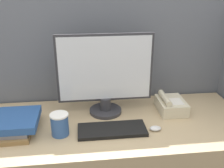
{
  "coord_description": "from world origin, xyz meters",
  "views": [
    {
      "loc": [
        -0.19,
        -0.99,
        1.56
      ],
      "look_at": [
        -0.03,
        0.37,
        1.0
      ],
      "focal_mm": 42.0,
      "sensor_mm": 36.0,
      "label": 1
    }
  ],
  "objects_px": {
    "monitor": "(105,76)",
    "coffee_cup": "(60,124)",
    "keyboard": "(112,130)",
    "mouse": "(155,128)",
    "desk_telephone": "(171,105)",
    "book_stack": "(16,123)"
  },
  "relations": [
    {
      "from": "monitor",
      "to": "coffee_cup",
      "type": "bearing_deg",
      "value": -139.97
    },
    {
      "from": "keyboard",
      "to": "mouse",
      "type": "height_order",
      "value": "mouse"
    },
    {
      "from": "mouse",
      "to": "coffee_cup",
      "type": "bearing_deg",
      "value": 177.48
    },
    {
      "from": "monitor",
      "to": "mouse",
      "type": "distance_m",
      "value": 0.42
    },
    {
      "from": "keyboard",
      "to": "desk_telephone",
      "type": "relative_size",
      "value": 1.8
    },
    {
      "from": "monitor",
      "to": "coffee_cup",
      "type": "relative_size",
      "value": 4.64
    },
    {
      "from": "keyboard",
      "to": "book_stack",
      "type": "relative_size",
      "value": 1.23
    },
    {
      "from": "mouse",
      "to": "desk_telephone",
      "type": "distance_m",
      "value": 0.27
    },
    {
      "from": "coffee_cup",
      "to": "desk_telephone",
      "type": "distance_m",
      "value": 0.71
    },
    {
      "from": "keyboard",
      "to": "desk_telephone",
      "type": "height_order",
      "value": "desk_telephone"
    },
    {
      "from": "keyboard",
      "to": "book_stack",
      "type": "bearing_deg",
      "value": 172.14
    },
    {
      "from": "monitor",
      "to": "keyboard",
      "type": "xyz_separation_m",
      "value": [
        0.01,
        -0.23,
        -0.24
      ]
    },
    {
      "from": "monitor",
      "to": "book_stack",
      "type": "bearing_deg",
      "value": -162.93
    },
    {
      "from": "mouse",
      "to": "book_stack",
      "type": "xyz_separation_m",
      "value": [
        -0.76,
        0.09,
        0.03
      ]
    },
    {
      "from": "monitor",
      "to": "keyboard",
      "type": "relative_size",
      "value": 1.52
    },
    {
      "from": "coffee_cup",
      "to": "monitor",
      "type": "bearing_deg",
      "value": 40.03
    },
    {
      "from": "mouse",
      "to": "desk_telephone",
      "type": "height_order",
      "value": "desk_telephone"
    },
    {
      "from": "keyboard",
      "to": "mouse",
      "type": "xyz_separation_m",
      "value": [
        0.24,
        -0.02,
        0.0
      ]
    },
    {
      "from": "keyboard",
      "to": "book_stack",
      "type": "distance_m",
      "value": 0.53
    },
    {
      "from": "keyboard",
      "to": "mouse",
      "type": "distance_m",
      "value": 0.24
    },
    {
      "from": "book_stack",
      "to": "keyboard",
      "type": "bearing_deg",
      "value": -7.86
    },
    {
      "from": "monitor",
      "to": "book_stack",
      "type": "distance_m",
      "value": 0.57
    }
  ]
}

